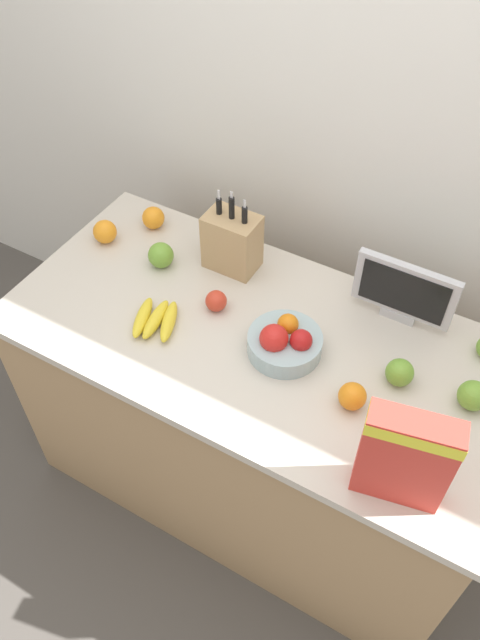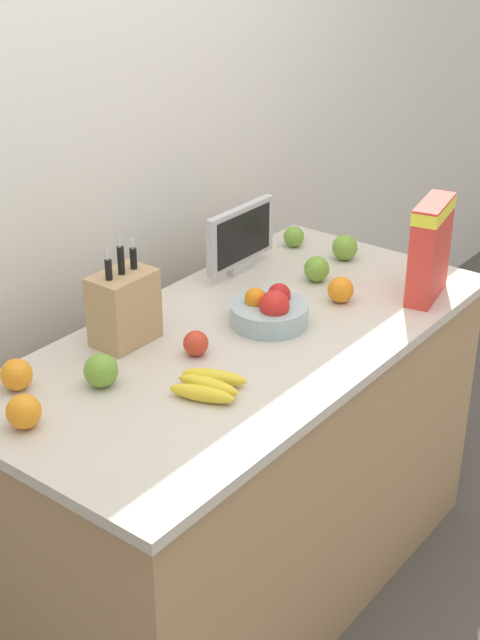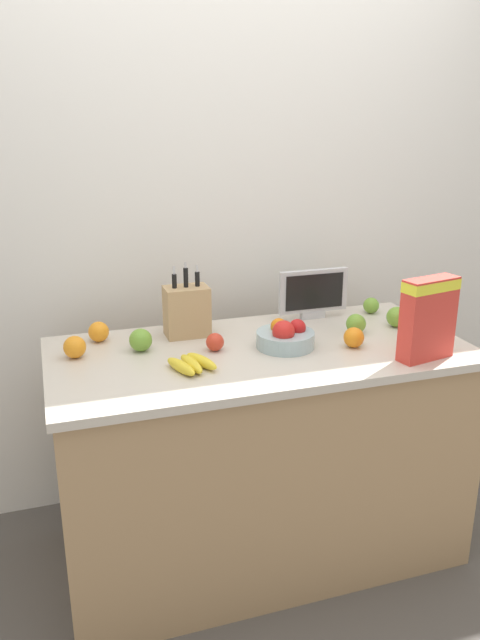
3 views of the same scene
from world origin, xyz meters
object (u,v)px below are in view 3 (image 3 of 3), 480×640
(orange_by_cereal, at_px, (354,337))
(apple_rightmost, at_px, (141,340))
(fruit_bowl, at_px, (285,337))
(apple_near_bananas, at_px, (356,324))
(apple_rear, at_px, (215,342))
(knife_block, at_px, (187,311))
(apple_front, at_px, (397,317))
(orange_front_right, at_px, (75,347))
(orange_front_center, at_px, (99,332))
(cereal_box, at_px, (428,315))
(banana_bunch, at_px, (191,364))
(apple_by_knife_block, at_px, (371,305))
(small_monitor, at_px, (313,292))

(orange_by_cereal, bearing_deg, apple_rightmost, 164.80)
(fruit_bowl, xyz_separation_m, apple_near_bananas, (0.32, 0.06, -0.00))
(apple_rear, bearing_deg, knife_block, 106.26)
(apple_front, relative_size, apple_near_bananas, 1.06)
(apple_rightmost, distance_m, orange_front_right, 0.23)
(orange_front_center, bearing_deg, knife_block, -5.76)
(apple_near_bananas, relative_size, orange_front_center, 1.01)
(apple_near_bananas, distance_m, orange_front_right, 1.06)
(apple_rear, relative_size, orange_front_center, 0.85)
(cereal_box, distance_m, apple_front, 0.36)
(orange_front_center, bearing_deg, orange_by_cereal, -21.69)
(apple_near_bananas, distance_m, orange_front_center, 0.99)
(orange_by_cereal, height_order, orange_front_center, orange_front_center)
(apple_front, relative_size, orange_front_right, 1.03)
(apple_rightmost, bearing_deg, apple_front, -2.62)
(fruit_bowl, bearing_deg, apple_rear, 169.43)
(banana_bunch, height_order, apple_rightmost, apple_rightmost)
(apple_front, height_order, apple_by_knife_block, apple_front)
(apple_rightmost, relative_size, orange_front_center, 1.08)
(fruit_bowl, distance_m, orange_front_right, 0.75)
(orange_front_right, bearing_deg, apple_front, -2.40)
(orange_front_right, bearing_deg, small_monitor, 8.74)
(apple_rightmost, relative_size, orange_by_cereal, 1.10)
(fruit_bowl, relative_size, apple_rear, 3.24)
(banana_bunch, distance_m, apple_front, 0.91)
(cereal_box, distance_m, apple_near_bananas, 0.35)
(apple_front, bearing_deg, orange_front_right, 177.60)
(apple_by_knife_block, height_order, orange_front_center, orange_front_center)
(cereal_box, xyz_separation_m, apple_near_bananas, (-0.10, 0.31, -0.12))
(orange_front_center, bearing_deg, apple_near_bananas, -12.63)
(small_monitor, xyz_separation_m, apple_front, (0.28, -0.20, -0.07))
(apple_front, bearing_deg, orange_by_cereal, -150.29)
(fruit_bowl, distance_m, apple_by_knife_block, 0.57)
(knife_block, height_order, apple_near_bananas, knife_block)
(apple_near_bananas, bearing_deg, apple_rightmost, 175.30)
(apple_rightmost, distance_m, orange_by_cereal, 0.77)
(apple_front, distance_m, apple_rear, 0.77)
(apple_near_bananas, relative_size, apple_by_knife_block, 1.14)
(fruit_bowl, bearing_deg, cereal_box, -30.77)
(apple_near_bananas, height_order, apple_rear, apple_near_bananas)
(fruit_bowl, height_order, orange_front_right, fruit_bowl)
(knife_block, distance_m, apple_by_knife_block, 0.82)
(small_monitor, bearing_deg, cereal_box, -70.81)
(apple_near_bananas, xyz_separation_m, orange_front_right, (-1.06, 0.07, 0.00))
(knife_block, relative_size, apple_front, 3.53)
(banana_bunch, relative_size, orange_front_center, 2.47)
(knife_block, distance_m, orange_front_right, 0.45)
(fruit_bowl, xyz_separation_m, banana_bunch, (-0.38, -0.09, -0.02))
(small_monitor, relative_size, orange_front_center, 3.88)
(apple_rear, bearing_deg, apple_by_knife_block, 16.40)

